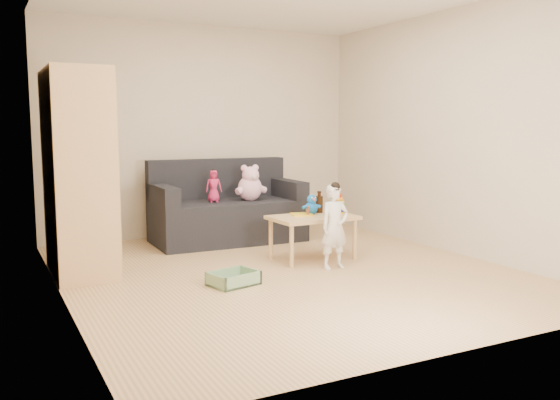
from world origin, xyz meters
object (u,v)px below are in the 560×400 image
wardrobe (78,173)px  sofa (228,221)px  play_table (313,238)px  toddler (335,228)px

wardrobe → sofa: wardrobe is taller
play_table → sofa: bearing=108.2°
sofa → play_table: 1.34m
play_table → toddler: bearing=-92.0°
play_table → toddler: (-0.02, -0.44, 0.17)m
sofa → toddler: size_ratio=2.19×
wardrobe → play_table: bearing=-12.3°
wardrobe → play_table: wardrobe is taller
sofa → toddler: (0.41, -1.72, 0.15)m
wardrobe → toddler: bearing=-22.8°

